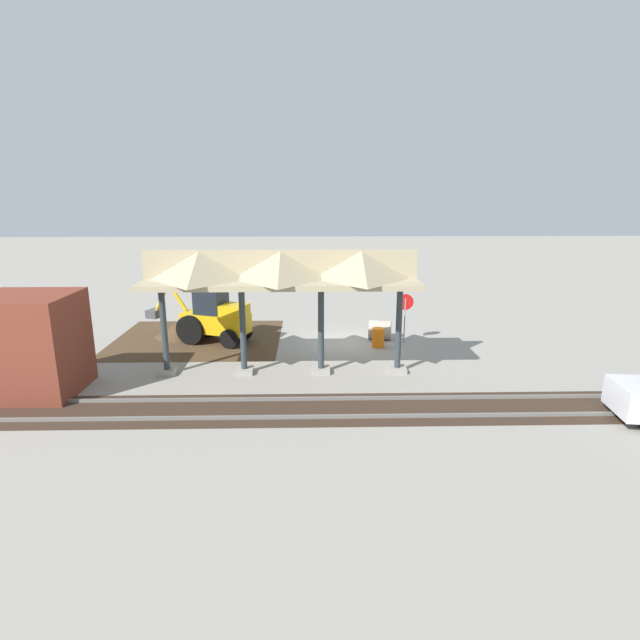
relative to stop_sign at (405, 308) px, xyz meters
The scene contains 10 objects.
ground_plane 3.15m from the stop_sign, ahead, with size 120.00×120.00×0.00m, color gray.
dirt_work_zone 10.19m from the stop_sign, ahead, with size 8.03×7.00×0.01m, color #4C3823.
platform_canopy 7.25m from the stop_sign, 35.17° to the left, with size 10.36×3.20×4.90m.
rail_tracks 8.11m from the stop_sign, 70.56° to the left, with size 60.00×2.58×0.15m.
stop_sign is the anchor object (origin of this frame).
backhoe 9.15m from the stop_sign, ahead, with size 5.36×2.98×2.82m.
dirt_mound 11.25m from the stop_sign, ahead, with size 4.93×4.93×1.46m, color #4C3823.
concrete_pipe 1.78m from the stop_sign, 33.16° to the right, with size 1.23×1.14×0.94m.
brick_utility_building 15.46m from the stop_sign, 21.64° to the left, with size 3.17×2.96×3.57m, color brown.
traffic_barrel 1.93m from the stop_sign, 24.04° to the left, with size 0.56×0.56×0.90m, color orange.
Camera 1 is at (1.90, 22.82, 6.98)m, focal length 28.00 mm.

